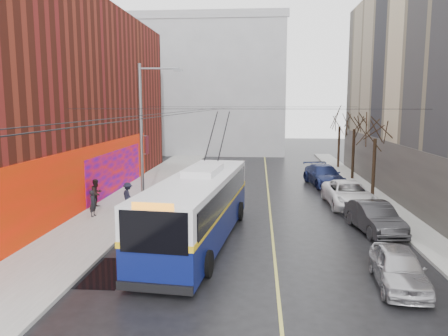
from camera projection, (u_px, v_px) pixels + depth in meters
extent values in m
plane|color=black|center=(237.00, 281.00, 16.53)|extent=(140.00, 140.00, 0.00)
cube|color=gray|center=(126.00, 204.00, 28.98)|extent=(4.00, 60.00, 0.15)
cube|color=gray|center=(388.00, 209.00, 27.64)|extent=(2.00, 60.00, 0.15)
cube|color=#BFB74C|center=(269.00, 201.00, 30.21)|extent=(0.12, 50.00, 0.01)
cube|color=#5E1E12|center=(20.00, 99.00, 30.58)|extent=(12.00, 36.00, 14.00)
cube|color=red|center=(84.00, 180.00, 26.89)|extent=(0.08, 28.00, 4.00)
cube|color=#4205A5|center=(117.00, 172.00, 32.86)|extent=(0.06, 12.00, 3.20)
cube|color=#4C4742|center=(396.00, 174.00, 29.25)|extent=(0.06, 36.00, 4.00)
cube|color=gray|center=(210.00, 87.00, 60.07)|extent=(20.00, 12.00, 18.00)
cube|color=gray|center=(205.00, 14.00, 53.01)|extent=(20.50, 0.40, 1.00)
cylinder|color=slate|center=(141.00, 140.00, 26.23)|extent=(0.20, 0.20, 9.00)
cube|color=#510B17|center=(147.00, 145.00, 26.25)|extent=(0.04, 0.60, 1.10)
cylinder|color=slate|center=(159.00, 68.00, 25.53)|extent=(2.40, 0.10, 0.10)
cube|color=slate|center=(178.00, 70.00, 25.45)|extent=(0.50, 0.22, 0.12)
cylinder|color=black|center=(194.00, 110.00, 30.72)|extent=(0.02, 60.00, 0.02)
cylinder|color=black|center=(209.00, 110.00, 30.64)|extent=(0.02, 60.00, 0.02)
cylinder|color=black|center=(244.00, 109.00, 21.51)|extent=(18.00, 0.02, 0.02)
cylinder|color=black|center=(250.00, 107.00, 37.29)|extent=(18.00, 0.02, 0.02)
cylinder|color=black|center=(374.00, 168.00, 31.29)|extent=(0.24, 0.24, 4.20)
cylinder|color=black|center=(353.00, 155.00, 38.17)|extent=(0.24, 0.24, 4.48)
cylinder|color=black|center=(339.00, 147.00, 45.08)|extent=(0.24, 0.24, 4.37)
cube|color=black|center=(102.00, 272.00, 17.36)|extent=(2.12, 3.28, 0.01)
ellipsoid|color=slate|center=(177.00, 110.00, 24.87)|extent=(0.44, 0.20, 0.12)
ellipsoid|color=slate|center=(244.00, 98.00, 26.47)|extent=(0.44, 0.20, 0.12)
ellipsoid|color=slate|center=(206.00, 103.00, 27.34)|extent=(0.44, 0.20, 0.12)
cube|color=#0A124C|center=(199.00, 221.00, 21.15)|extent=(4.05, 12.96, 1.59)
cube|color=silver|center=(198.00, 191.00, 20.94)|extent=(4.05, 12.96, 1.38)
cube|color=gold|center=(198.00, 205.00, 21.04)|extent=(4.10, 13.01, 0.23)
cube|color=black|center=(153.00, 233.00, 14.75)|extent=(2.43, 0.29, 1.49)
cube|color=black|center=(223.00, 174.00, 27.17)|extent=(2.43, 0.29, 1.27)
cube|color=black|center=(170.00, 192.00, 21.21)|extent=(1.24, 11.63, 1.06)
cube|color=black|center=(227.00, 194.00, 20.70)|extent=(1.24, 11.63, 1.06)
cube|color=silver|center=(203.00, 170.00, 21.85)|extent=(1.81, 3.32, 0.32)
cube|color=black|center=(154.00, 288.00, 15.00)|extent=(2.76, 0.41, 0.32)
cylinder|color=black|center=(140.00, 259.00, 17.34)|extent=(0.43, 1.09, 1.06)
cylinder|color=black|center=(207.00, 264.00, 16.84)|extent=(0.43, 1.09, 1.06)
cylinder|color=black|center=(193.00, 209.00, 25.61)|extent=(0.43, 1.09, 1.06)
cylinder|color=black|center=(240.00, 211.00, 25.11)|extent=(0.43, 1.09, 1.06)
cylinder|color=black|center=(211.00, 135.00, 25.31)|extent=(0.44, 3.68, 2.61)
cylinder|color=black|center=(224.00, 135.00, 25.17)|extent=(0.44, 3.68, 2.61)
imported|color=#ADACB1|center=(399.00, 268.00, 15.95)|extent=(2.01, 4.30, 1.42)
imported|color=#28282A|center=(374.00, 218.00, 22.71)|extent=(2.34, 4.95, 1.57)
imported|color=white|center=(349.00, 194.00, 28.47)|extent=(2.91, 5.98, 1.64)
imported|color=#16204E|center=(324.00, 175.00, 35.79)|extent=(3.27, 6.08, 1.67)
imported|color=#B6B6BB|center=(210.00, 181.00, 33.99)|extent=(1.84, 4.34, 1.47)
imported|color=black|center=(93.00, 203.00, 25.35)|extent=(0.43, 0.60, 1.54)
imported|color=black|center=(96.00, 193.00, 27.60)|extent=(0.94, 1.05, 1.80)
imported|color=black|center=(128.00, 195.00, 27.29)|extent=(1.17, 1.19, 1.64)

